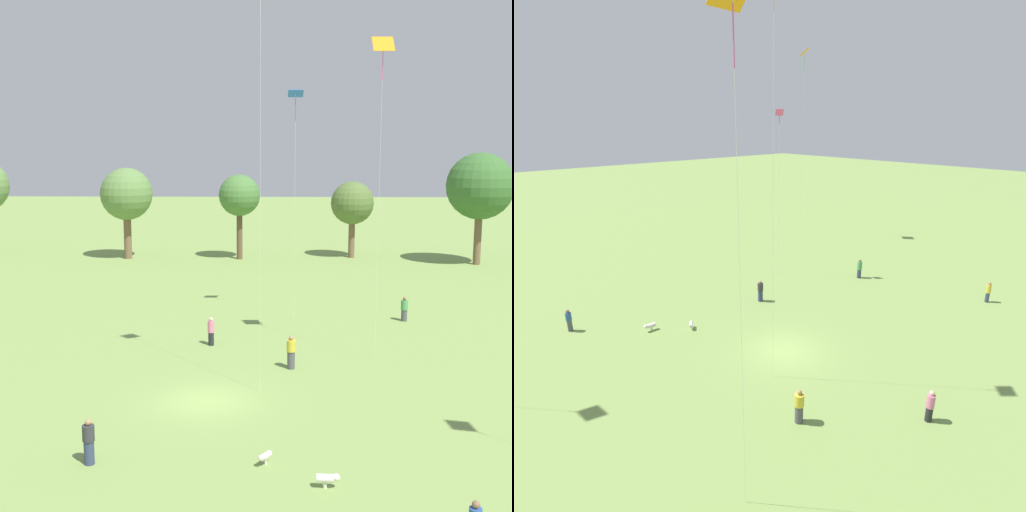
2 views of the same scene
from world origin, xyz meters
The scene contains 13 objects.
ground_plane centered at (0.00, 0.00, 0.00)m, with size 240.00×240.00×0.00m, color #7A994C.
person_0 centered at (9.14, -12.08, 0.80)m, with size 0.45×0.45×1.62m.
person_3 centered at (-0.58, 9.22, 0.85)m, with size 0.43×0.43×1.72m.
person_4 centered at (4.08, 4.94, 0.89)m, with size 0.67×0.67×1.82m.
person_5 centered at (-13.94, -4.11, 0.89)m, with size 0.45×0.45×1.82m.
person_6 centered at (-3.81, -6.63, 0.87)m, with size 0.63×0.63×1.79m.
person_7 centered at (-17.05, 6.08, 0.87)m, with size 0.37×0.37×1.73m.
kite_0 centered at (8.76, 6.50, 16.35)m, with size 1.14×0.83×17.43m.
kite_1 centered at (-20.97, -18.05, 20.36)m, with size 1.48×1.44×21.67m.
kite_2 centered at (-9.08, -9.93, 13.48)m, with size 0.80×0.76×14.90m.
kite_3 centered at (2.49, 1.43, 18.75)m, with size 1.27×1.27×20.12m.
dog_0 centered at (2.82, -6.55, 0.34)m, with size 0.53×0.67×0.49m.
dog_1 centered at (5.08, -8.28, 0.37)m, with size 0.84×0.34×0.55m.
Camera 2 is at (15.96, 15.51, 13.86)m, focal length 28.00 mm.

